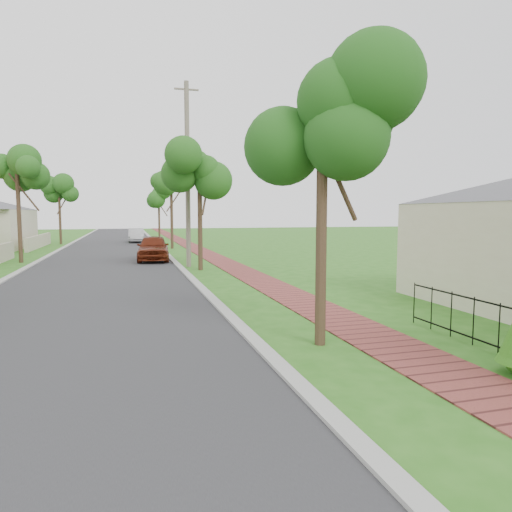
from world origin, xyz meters
name	(u,v)px	position (x,y,z in m)	size (l,w,h in m)	color
ground	(276,415)	(0.00, 0.00, 0.00)	(160.00, 160.00, 0.00)	#286217
road	(105,264)	(-3.00, 20.00, 0.00)	(7.00, 120.00, 0.02)	#28282B
kerb_right	(174,262)	(0.65, 20.00, 0.00)	(0.30, 120.00, 0.10)	#9E9E99
kerb_left	(31,266)	(-6.65, 20.00, 0.00)	(0.30, 120.00, 0.10)	#9E9E99
sidewalk	(220,261)	(3.25, 20.00, 0.00)	(1.50, 120.00, 0.03)	brown
street_trees	(110,186)	(-2.87, 26.84, 4.54)	(10.70, 37.65, 5.89)	#382619
parked_car_red	(153,248)	(-0.43, 20.99, 0.73)	(1.72, 4.29, 1.46)	maroon
parked_car_white	(136,235)	(-1.00, 38.84, 0.65)	(1.38, 3.97, 1.31)	#B8B8BA
near_tree	(323,122)	(1.91, 2.89, 4.48)	(2.19, 2.19, 5.62)	#382619
utility_pole	(188,174)	(1.14, 17.54, 4.65)	(1.20, 0.24, 9.18)	#75685B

